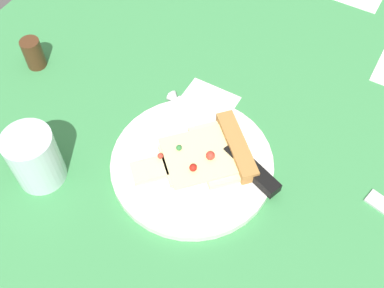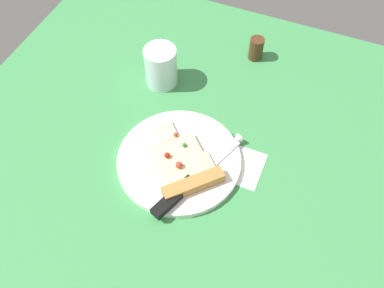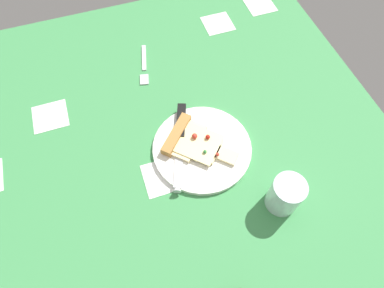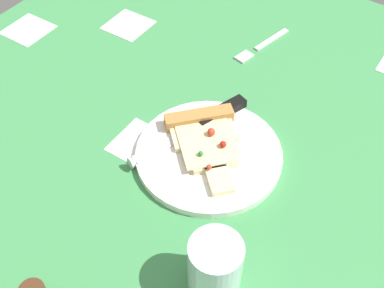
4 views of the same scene
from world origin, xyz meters
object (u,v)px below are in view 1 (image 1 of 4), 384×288
object	(u,v)px
plate	(192,164)
drinking_glass	(35,158)
pepper_shaker	(33,53)
pizza_slice	(209,154)
knife	(230,150)

from	to	relation	value
plate	drinking_glass	distance (cm)	22.80
plate	pepper_shaker	world-z (taller)	pepper_shaker
plate	drinking_glass	xyz separation A→B (cm)	(-18.69, -12.43, 4.00)
plate	drinking_glass	bearing A→B (deg)	-146.37
pizza_slice	knife	xyz separation A→B (cm)	(2.39, 2.44, -0.19)
pizza_slice	drinking_glass	bearing A→B (deg)	78.52
drinking_glass	plate	bearing A→B (deg)	33.63
knife	drinking_glass	xyz separation A→B (cm)	(-22.90, -16.75, 2.73)
plate	pepper_shaker	xyz separation A→B (cm)	(-34.33, 4.77, 2.10)
knife	drinking_glass	size ratio (longest dim) A/B	2.48
plate	knife	distance (cm)	6.16
knife	drinking_glass	distance (cm)	28.50
plate	pizza_slice	size ratio (longest dim) A/B	1.36
pizza_slice	knife	size ratio (longest dim) A/B	0.77
plate	pizza_slice	distance (cm)	2.99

